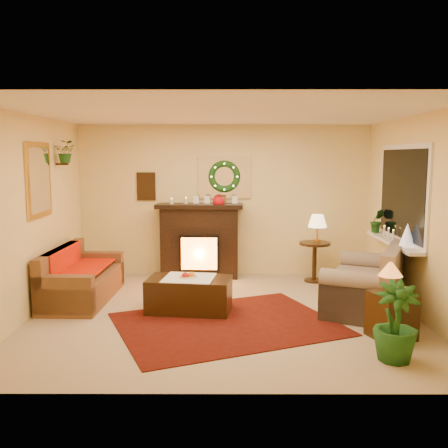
{
  "coord_description": "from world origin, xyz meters",
  "views": [
    {
      "loc": [
        0.02,
        -6.38,
        2.07
      ],
      "look_at": [
        0.0,
        0.35,
        1.15
      ],
      "focal_mm": 40.0,
      "sensor_mm": 36.0,
      "label": 1
    }
  ],
  "objects_px": {
    "loveseat": "(365,279)",
    "coffee_table": "(189,296)",
    "sofa": "(83,271)",
    "fireplace": "(200,245)",
    "side_table_round": "(314,262)",
    "end_table_square": "(392,315)"
  },
  "relations": [
    {
      "from": "fireplace",
      "to": "loveseat",
      "type": "distance_m",
      "value": 2.97
    },
    {
      "from": "fireplace",
      "to": "coffee_table",
      "type": "height_order",
      "value": "fireplace"
    },
    {
      "from": "sofa",
      "to": "end_table_square",
      "type": "bearing_deg",
      "value": -19.38
    },
    {
      "from": "end_table_square",
      "to": "loveseat",
      "type": "bearing_deg",
      "value": 89.88
    },
    {
      "from": "fireplace",
      "to": "loveseat",
      "type": "bearing_deg",
      "value": -35.85
    },
    {
      "from": "end_table_square",
      "to": "fireplace",
      "type": "bearing_deg",
      "value": 128.67
    },
    {
      "from": "fireplace",
      "to": "end_table_square",
      "type": "distance_m",
      "value": 3.75
    },
    {
      "from": "side_table_round",
      "to": "end_table_square",
      "type": "distance_m",
      "value": 2.63
    },
    {
      "from": "loveseat",
      "to": "coffee_table",
      "type": "relative_size",
      "value": 1.43
    },
    {
      "from": "sofa",
      "to": "side_table_round",
      "type": "relative_size",
      "value": 2.68
    },
    {
      "from": "sofa",
      "to": "side_table_round",
      "type": "bearing_deg",
      "value": 18.59
    },
    {
      "from": "loveseat",
      "to": "end_table_square",
      "type": "height_order",
      "value": "loveseat"
    },
    {
      "from": "end_table_square",
      "to": "coffee_table",
      "type": "bearing_deg",
      "value": 157.93
    },
    {
      "from": "sofa",
      "to": "side_table_round",
      "type": "xyz_separation_m",
      "value": [
        3.53,
        1.07,
        -0.1
      ]
    },
    {
      "from": "sofa",
      "to": "loveseat",
      "type": "bearing_deg",
      "value": -4.42
    },
    {
      "from": "sofa",
      "to": "coffee_table",
      "type": "bearing_deg",
      "value": -17.99
    },
    {
      "from": "fireplace",
      "to": "coffee_table",
      "type": "bearing_deg",
      "value": -89.23
    },
    {
      "from": "coffee_table",
      "to": "fireplace",
      "type": "bearing_deg",
      "value": 96.42
    },
    {
      "from": "loveseat",
      "to": "coffee_table",
      "type": "xyz_separation_m",
      "value": [
        -2.38,
        -0.14,
        -0.21
      ]
    },
    {
      "from": "side_table_round",
      "to": "coffee_table",
      "type": "bearing_deg",
      "value": -140.15
    },
    {
      "from": "side_table_round",
      "to": "coffee_table",
      "type": "height_order",
      "value": "side_table_round"
    },
    {
      "from": "coffee_table",
      "to": "sofa",
      "type": "bearing_deg",
      "value": 167.89
    }
  ]
}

